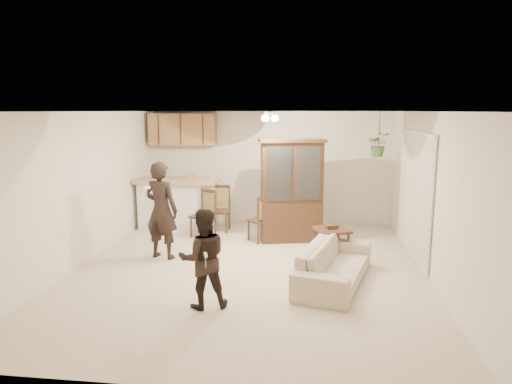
# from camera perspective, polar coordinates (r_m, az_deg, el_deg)

# --- Properties ---
(floor) EXTENTS (6.50, 6.50, 0.00)m
(floor) POSITION_cam_1_polar(r_m,az_deg,el_deg) (7.44, -0.96, -9.59)
(floor) COLOR beige
(floor) RESTS_ON ground
(ceiling) EXTENTS (5.50, 6.50, 0.02)m
(ceiling) POSITION_cam_1_polar(r_m,az_deg,el_deg) (7.01, -1.02, 10.04)
(ceiling) COLOR white
(ceiling) RESTS_ON wall_back
(wall_back) EXTENTS (5.50, 0.02, 2.50)m
(wall_back) POSITION_cam_1_polar(r_m,az_deg,el_deg) (10.31, 1.49, 3.11)
(wall_back) COLOR silver
(wall_back) RESTS_ON ground
(wall_front) EXTENTS (5.50, 0.02, 2.50)m
(wall_front) POSITION_cam_1_polar(r_m,az_deg,el_deg) (4.02, -7.43, -8.27)
(wall_front) COLOR silver
(wall_front) RESTS_ON ground
(wall_left) EXTENTS (0.02, 6.50, 2.50)m
(wall_left) POSITION_cam_1_polar(r_m,az_deg,el_deg) (7.97, -20.97, 0.35)
(wall_left) COLOR silver
(wall_left) RESTS_ON ground
(wall_right) EXTENTS (0.02, 6.50, 2.50)m
(wall_right) POSITION_cam_1_polar(r_m,az_deg,el_deg) (7.28, 20.99, -0.53)
(wall_right) COLOR silver
(wall_right) RESTS_ON ground
(breakfast_bar) EXTENTS (1.60, 0.55, 1.00)m
(breakfast_bar) POSITION_cam_1_polar(r_m,az_deg,el_deg) (9.91, -9.74, -1.72)
(breakfast_bar) COLOR silver
(breakfast_bar) RESTS_ON floor
(bar_top) EXTENTS (1.75, 0.70, 0.08)m
(bar_top) POSITION_cam_1_polar(r_m,az_deg,el_deg) (9.82, -9.84, 1.42)
(bar_top) COLOR tan
(bar_top) RESTS_ON breakfast_bar
(upper_cabinets) EXTENTS (1.50, 0.34, 0.70)m
(upper_cabinets) POSITION_cam_1_polar(r_m,az_deg,el_deg) (10.42, -9.14, 7.75)
(upper_cabinets) COLOR olive
(upper_cabinets) RESTS_ON wall_back
(vertical_blinds) EXTENTS (0.06, 2.30, 2.10)m
(vertical_blinds) POSITION_cam_1_polar(r_m,az_deg,el_deg) (8.16, 19.15, -0.40)
(vertical_blinds) COLOR beige
(vertical_blinds) RESTS_ON wall_right
(ceiling_fixture) EXTENTS (0.36, 0.36, 0.20)m
(ceiling_fixture) POSITION_cam_1_polar(r_m,az_deg,el_deg) (8.18, 1.56, 9.35)
(ceiling_fixture) COLOR #F6E7B8
(ceiling_fixture) RESTS_ON ceiling
(hanging_plant) EXTENTS (0.43, 0.37, 0.48)m
(hanging_plant) POSITION_cam_1_polar(r_m,az_deg,el_deg) (9.46, 15.08, 5.78)
(hanging_plant) COLOR #2B5622
(hanging_plant) RESTS_ON ceiling
(plant_cord) EXTENTS (0.01, 0.01, 0.65)m
(plant_cord) POSITION_cam_1_polar(r_m,az_deg,el_deg) (9.44, 15.18, 7.74)
(plant_cord) COLOR black
(plant_cord) RESTS_ON ceiling
(sofa) EXTENTS (1.20, 2.00, 0.73)m
(sofa) POSITION_cam_1_polar(r_m,az_deg,el_deg) (6.87, 9.81, -8.23)
(sofa) COLOR #F1E7C7
(sofa) RESTS_ON floor
(adult) EXTENTS (0.75, 0.59, 1.80)m
(adult) POSITION_cam_1_polar(r_m,az_deg,el_deg) (7.92, -11.78, -1.83)
(adult) COLOR black
(adult) RESTS_ON floor
(child) EXTENTS (0.79, 0.70, 1.35)m
(child) POSITION_cam_1_polar(r_m,az_deg,el_deg) (5.91, -6.64, -8.04)
(child) COLOR black
(child) RESTS_ON floor
(china_hutch) EXTENTS (1.33, 0.73, 1.98)m
(china_hutch) POSITION_cam_1_polar(r_m,az_deg,el_deg) (8.81, 4.45, 0.10)
(china_hutch) COLOR #341E13
(china_hutch) RESTS_ON floor
(side_table) EXTENTS (0.67, 0.67, 0.65)m
(side_table) POSITION_cam_1_polar(r_m,az_deg,el_deg) (7.76, 9.37, -6.54)
(side_table) COLOR #341E13
(side_table) RESTS_ON floor
(chair_bar) EXTENTS (0.43, 0.43, 0.96)m
(chair_bar) POSITION_cam_1_polar(r_m,az_deg,el_deg) (9.66, -4.58, -3.30)
(chair_bar) COLOR #341E13
(chair_bar) RESTS_ON floor
(chair_hutch_left) EXTENTS (0.56, 0.56, 0.94)m
(chair_hutch_left) POSITION_cam_1_polar(r_m,az_deg,el_deg) (9.26, -6.62, -3.97)
(chair_hutch_left) COLOR #341E13
(chair_hutch_left) RESTS_ON floor
(chair_hutch_right) EXTENTS (0.58, 0.58, 0.92)m
(chair_hutch_right) POSITION_cam_1_polar(r_m,az_deg,el_deg) (8.90, 0.58, -4.52)
(chair_hutch_right) COLOR #341E13
(chair_hutch_right) RESTS_ON floor
(controller_adult) EXTENTS (0.08, 0.15, 0.04)m
(controller_adult) POSITION_cam_1_polar(r_m,az_deg,el_deg) (7.53, -13.54, 0.50)
(controller_adult) COLOR white
(controller_adult) RESTS_ON adult
(controller_child) EXTENTS (0.07, 0.12, 0.03)m
(controller_child) POSITION_cam_1_polar(r_m,az_deg,el_deg) (5.59, -6.33, -7.81)
(controller_child) COLOR white
(controller_child) RESTS_ON child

